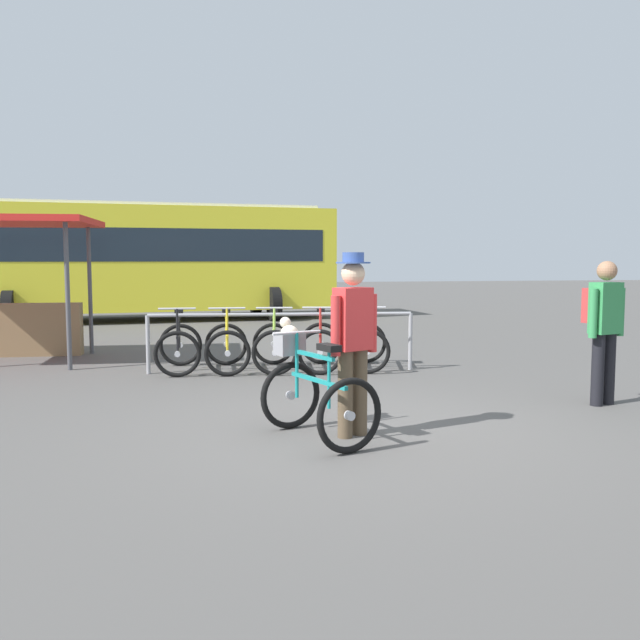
# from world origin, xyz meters

# --- Properties ---
(ground_plane) EXTENTS (80.00, 80.00, 0.00)m
(ground_plane) POSITION_xyz_m (0.00, 0.00, 0.00)
(ground_plane) COLOR #514F4C
(bike_rack_rail) EXTENTS (3.90, 0.37, 0.88)m
(bike_rack_rail) POSITION_xyz_m (-0.34, 3.53, 0.68)
(bike_rack_rail) COLOR #99999E
(bike_rack_rail) RESTS_ON ground
(racked_bike_black) EXTENTS (0.68, 1.12, 0.97)m
(racked_bike_black) POSITION_xyz_m (-1.83, 3.83, 0.37)
(racked_bike_black) COLOR black
(racked_bike_black) RESTS_ON ground
(racked_bike_yellow) EXTENTS (0.68, 1.11, 0.97)m
(racked_bike_yellow) POSITION_xyz_m (-1.13, 3.78, 0.37)
(racked_bike_yellow) COLOR black
(racked_bike_yellow) RESTS_ON ground
(racked_bike_lime) EXTENTS (0.76, 1.15, 0.97)m
(racked_bike_lime) POSITION_xyz_m (-0.43, 3.72, 0.37)
(racked_bike_lime) COLOR black
(racked_bike_lime) RESTS_ON ground
(racked_bike_red) EXTENTS (0.86, 1.19, 0.97)m
(racked_bike_red) POSITION_xyz_m (0.27, 3.66, 0.37)
(racked_bike_red) COLOR black
(racked_bike_red) RESTS_ON ground
(racked_bike_orange) EXTENTS (0.89, 1.23, 0.98)m
(racked_bike_orange) POSITION_xyz_m (0.96, 3.61, 0.37)
(racked_bike_orange) COLOR black
(racked_bike_orange) RESTS_ON ground
(featured_bicycle) EXTENTS (1.02, 1.26, 1.09)m
(featured_bicycle) POSITION_xyz_m (-0.51, -0.15, 0.49)
(featured_bicycle) COLOR black
(featured_bicycle) RESTS_ON ground
(person_with_featured_bike) EXTENTS (0.48, 0.33, 1.72)m
(person_with_featured_bike) POSITION_xyz_m (-0.12, -0.19, 0.95)
(person_with_featured_bike) COLOR brown
(person_with_featured_bike) RESTS_ON ground
(pedestrian_with_backpack) EXTENTS (0.51, 0.40, 1.64)m
(pedestrian_with_backpack) POSITION_xyz_m (2.99, 0.66, 0.94)
(pedestrian_with_backpack) COLOR black
(pedestrian_with_backpack) RESTS_ON ground
(bus_distant) EXTENTS (10.22, 4.15, 3.08)m
(bus_distant) POSITION_xyz_m (-2.92, 12.53, 1.74)
(bus_distant) COLOR yellow
(bus_distant) RESTS_ON ground
(market_stall) EXTENTS (3.16, 2.38, 2.30)m
(market_stall) POSITION_xyz_m (-4.71, 5.53, 1.39)
(market_stall) COLOR #4C4C51
(market_stall) RESTS_ON ground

